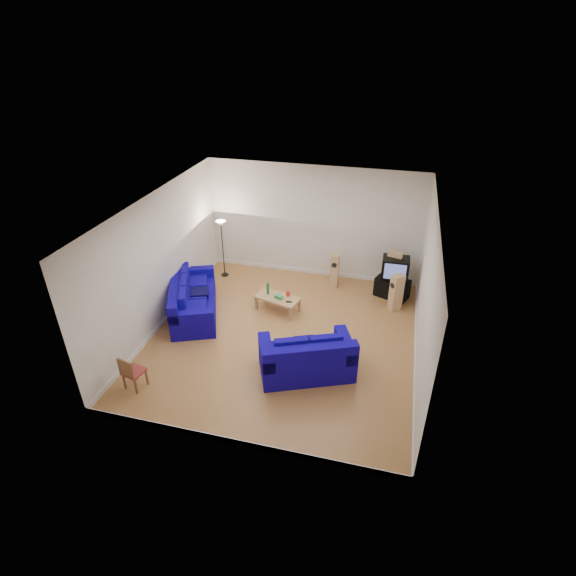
% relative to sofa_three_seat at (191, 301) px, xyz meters
% --- Properties ---
extents(room, '(6.01, 6.51, 3.21)m').
position_rel_sofa_three_seat_xyz_m(room, '(2.51, -0.41, 1.20)').
color(room, brown).
rests_on(room, ground).
extents(sofa_three_seat, '(1.88, 2.61, 0.92)m').
position_rel_sofa_three_seat_xyz_m(sofa_three_seat, '(0.00, 0.00, 0.00)').
color(sofa_three_seat, '#0B007D').
rests_on(sofa_three_seat, ground).
extents(sofa_loveseat, '(2.17, 1.72, 0.95)m').
position_rel_sofa_three_seat_xyz_m(sofa_loveseat, '(3.31, -1.53, 0.02)').
color(sofa_loveseat, '#0B007D').
rests_on(sofa_loveseat, ground).
extents(coffee_table, '(1.22, 0.83, 0.40)m').
position_rel_sofa_three_seat_xyz_m(coffee_table, '(2.07, 0.65, 0.01)').
color(coffee_table, tan).
rests_on(coffee_table, ground).
extents(bottle, '(0.08, 0.08, 0.32)m').
position_rel_sofa_three_seat_xyz_m(bottle, '(1.79, 0.74, 0.22)').
color(bottle, '#197233').
rests_on(bottle, coffee_table).
extents(tissue_box, '(0.24, 0.19, 0.09)m').
position_rel_sofa_three_seat_xyz_m(tissue_box, '(2.12, 0.58, 0.10)').
color(tissue_box, green).
rests_on(tissue_box, coffee_table).
extents(red_canister, '(0.10, 0.10, 0.14)m').
position_rel_sofa_three_seat_xyz_m(red_canister, '(2.31, 0.76, 0.13)').
color(red_canister, red).
rests_on(red_canister, coffee_table).
extents(remote, '(0.15, 0.07, 0.02)m').
position_rel_sofa_three_seat_xyz_m(remote, '(2.40, 0.48, 0.07)').
color(remote, black).
rests_on(remote, coffee_table).
extents(tv_stand, '(0.98, 0.76, 0.53)m').
position_rel_sofa_three_seat_xyz_m(tv_stand, '(4.85, 2.08, -0.08)').
color(tv_stand, black).
rests_on(tv_stand, ground).
extents(av_receiver, '(0.56, 0.52, 0.10)m').
position_rel_sofa_three_seat_xyz_m(av_receiver, '(4.87, 2.03, 0.23)').
color(av_receiver, black).
rests_on(av_receiver, tv_stand).
extents(television, '(0.70, 0.54, 0.53)m').
position_rel_sofa_three_seat_xyz_m(television, '(4.86, 2.05, 0.55)').
color(television, black).
rests_on(television, av_receiver).
extents(centre_speaker, '(0.40, 0.25, 0.13)m').
position_rel_sofa_three_seat_xyz_m(centre_speaker, '(4.82, 2.14, 0.88)').
color(centre_speaker, tan).
rests_on(centre_speaker, television).
extents(speaker_left, '(0.23, 0.30, 0.96)m').
position_rel_sofa_three_seat_xyz_m(speaker_left, '(3.25, 2.29, 0.14)').
color(speaker_left, tan).
rests_on(speaker_left, ground).
extents(speaker_right, '(0.37, 0.36, 0.98)m').
position_rel_sofa_three_seat_xyz_m(speaker_right, '(4.96, 1.48, 0.15)').
color(speaker_right, tan).
rests_on(speaker_right, ground).
extents(floor_lamp, '(0.29, 0.29, 1.69)m').
position_rel_sofa_three_seat_xyz_m(floor_lamp, '(0.06, 2.07, 1.05)').
color(floor_lamp, black).
rests_on(floor_lamp, ground).
extents(dining_chair, '(0.45, 0.45, 0.78)m').
position_rel_sofa_three_seat_xyz_m(dining_chair, '(0.05, -2.84, 0.09)').
color(dining_chair, brown).
rests_on(dining_chair, ground).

